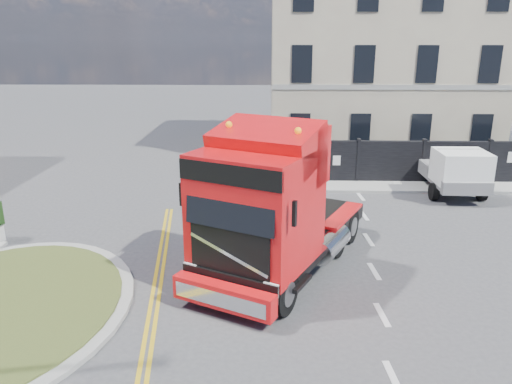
{
  "coord_description": "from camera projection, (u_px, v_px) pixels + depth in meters",
  "views": [
    {
      "loc": [
        -0.15,
        -13.7,
        6.5
      ],
      "look_at": [
        -0.55,
        1.54,
        1.8
      ],
      "focal_mm": 35.0,
      "sensor_mm": 36.0,
      "label": 1
    }
  ],
  "objects": [
    {
      "name": "ground",
      "position": [
        273.0,
        264.0,
        15.0
      ],
      "size": [
        120.0,
        120.0,
        0.0
      ],
      "primitive_type": "plane",
      "color": "#424244",
      "rests_on": "ground"
    },
    {
      "name": "hoarding_fence",
      "position": [
        413.0,
        162.0,
        23.14
      ],
      "size": [
        18.8,
        0.25,
        2.0
      ],
      "color": "black",
      "rests_on": "ground"
    },
    {
      "name": "georgian_building",
      "position": [
        375.0,
        52.0,
        28.91
      ],
      "size": [
        12.3,
        10.3,
        12.8
      ],
      "color": "beige",
      "rests_on": "ground"
    },
    {
      "name": "pavement_far",
      "position": [
        404.0,
        187.0,
        22.57
      ],
      "size": [
        20.0,
        1.6,
        0.12
      ],
      "primitive_type": "cube",
      "color": "#999993",
      "rests_on": "ground"
    },
    {
      "name": "truck",
      "position": [
        269.0,
        213.0,
        13.59
      ],
      "size": [
        5.63,
        7.68,
        4.34
      ],
      "rotation": [
        0.0,
        0.0,
        -0.46
      ],
      "color": "black",
      "rests_on": "ground"
    },
    {
      "name": "flatbed_pickup",
      "position": [
        455.0,
        171.0,
        21.19
      ],
      "size": [
        2.26,
        5.04,
        2.1
      ],
      "rotation": [
        0.0,
        0.0,
        0.0
      ],
      "color": "slate",
      "rests_on": "ground"
    }
  ]
}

